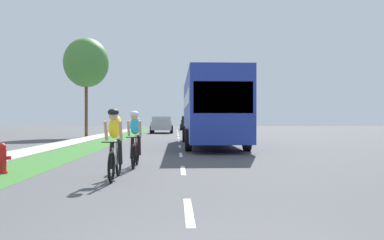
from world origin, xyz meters
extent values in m
plane|color=#4C4C4F|center=(0.00, 20.00, 0.00)|extent=(120.00, 120.00, 0.00)
cube|color=#38722D|center=(-4.50, 20.00, 0.00)|extent=(1.95, 70.00, 0.01)
cube|color=#B2ADA3|center=(-6.25, 20.00, 0.00)|extent=(1.55, 70.00, 0.10)
cube|color=white|center=(0.00, 3.00, 0.00)|extent=(0.12, 1.80, 0.01)
cube|color=white|center=(0.00, 7.67, 0.00)|extent=(0.12, 1.80, 0.01)
cube|color=white|center=(0.00, 12.33, 0.00)|extent=(0.12, 1.80, 0.01)
cube|color=white|center=(0.00, 17.00, 0.00)|extent=(0.12, 1.80, 0.01)
cube|color=white|center=(0.00, 21.67, 0.00)|extent=(0.12, 1.80, 0.01)
cube|color=white|center=(0.00, 26.33, 0.00)|extent=(0.12, 1.80, 0.01)
cube|color=white|center=(0.00, 31.00, 0.00)|extent=(0.12, 1.80, 0.01)
cube|color=white|center=(0.00, 35.67, 0.00)|extent=(0.12, 1.80, 0.01)
cube|color=white|center=(0.00, 40.33, 0.00)|extent=(0.12, 1.80, 0.01)
cube|color=white|center=(0.00, 45.00, 0.00)|extent=(0.12, 1.80, 0.01)
cube|color=white|center=(0.00, 49.67, 0.00)|extent=(0.12, 1.80, 0.01)
cylinder|color=red|center=(-4.50, 7.21, 0.03)|extent=(0.28, 0.28, 0.06)
cylinder|color=red|center=(-4.50, 7.21, 0.34)|extent=(0.22, 0.22, 0.55)
sphere|color=red|center=(-4.50, 7.21, 0.66)|extent=(0.21, 0.21, 0.21)
cylinder|color=red|center=(-4.34, 7.21, 0.39)|extent=(0.12, 0.09, 0.09)
torus|color=black|center=(-1.55, 6.70, 0.34)|extent=(0.06, 0.68, 0.68)
torus|color=black|center=(-1.55, 5.66, 0.34)|extent=(0.06, 0.68, 0.68)
cylinder|color=#A5A8AD|center=(-1.55, 6.08, 0.52)|extent=(0.04, 0.59, 0.43)
cylinder|color=#A5A8AD|center=(-1.55, 6.36, 0.62)|extent=(0.04, 0.04, 0.55)
cylinder|color=#A5A8AD|center=(-1.55, 6.13, 0.85)|extent=(0.03, 0.55, 0.03)
cylinder|color=black|center=(-1.55, 5.68, 0.86)|extent=(0.42, 0.02, 0.02)
ellipsoid|color=yellow|center=(-1.55, 6.20, 1.18)|extent=(0.30, 0.54, 0.63)
sphere|color=tan|center=(-1.55, 5.92, 1.42)|extent=(0.20, 0.20, 0.20)
ellipsoid|color=black|center=(-1.55, 5.92, 1.50)|extent=(0.24, 0.28, 0.16)
cylinder|color=tan|center=(-1.71, 5.92, 1.10)|extent=(0.07, 0.26, 0.45)
cylinder|color=tan|center=(-1.39, 5.92, 1.10)|extent=(0.07, 0.26, 0.45)
cylinder|color=black|center=(-1.65, 6.28, 0.52)|extent=(0.10, 0.30, 0.60)
cylinder|color=black|center=(-1.45, 6.23, 0.62)|extent=(0.10, 0.25, 0.61)
torus|color=black|center=(-1.34, 9.00, 0.34)|extent=(0.06, 0.68, 0.68)
torus|color=black|center=(-1.34, 7.96, 0.34)|extent=(0.06, 0.68, 0.68)
cylinder|color=maroon|center=(-1.34, 8.38, 0.52)|extent=(0.04, 0.59, 0.43)
cylinder|color=maroon|center=(-1.34, 8.66, 0.62)|extent=(0.04, 0.04, 0.55)
cylinder|color=maroon|center=(-1.34, 8.43, 0.85)|extent=(0.03, 0.55, 0.03)
cylinder|color=black|center=(-1.34, 7.98, 0.86)|extent=(0.42, 0.02, 0.02)
ellipsoid|color=#26A5CC|center=(-1.34, 8.50, 1.18)|extent=(0.30, 0.54, 0.63)
sphere|color=tan|center=(-1.34, 8.22, 1.42)|extent=(0.20, 0.20, 0.20)
ellipsoid|color=white|center=(-1.34, 8.22, 1.50)|extent=(0.24, 0.28, 0.16)
cylinder|color=tan|center=(-1.50, 8.22, 1.10)|extent=(0.07, 0.26, 0.45)
cylinder|color=tan|center=(-1.18, 8.22, 1.10)|extent=(0.07, 0.26, 0.45)
cylinder|color=black|center=(-1.44, 8.58, 0.52)|extent=(0.10, 0.30, 0.60)
cylinder|color=black|center=(-1.24, 8.53, 0.62)|extent=(0.10, 0.25, 0.61)
cube|color=#23389E|center=(1.58, 17.78, 1.93)|extent=(2.50, 11.60, 3.10)
cube|color=#1E2833|center=(1.58, 17.78, 2.33)|extent=(2.52, 10.67, 0.64)
cube|color=#1E2833|center=(1.58, 12.01, 2.18)|extent=(2.25, 0.06, 1.20)
cylinder|color=black|center=(0.33, 14.01, 0.48)|extent=(0.28, 0.96, 0.96)
cylinder|color=black|center=(2.83, 14.01, 0.48)|extent=(0.28, 0.96, 0.96)
cylinder|color=black|center=(0.33, 20.97, 0.48)|extent=(0.28, 0.96, 0.96)
cylinder|color=black|center=(2.83, 20.97, 0.48)|extent=(0.28, 0.96, 0.96)
cube|color=#A5A8AD|center=(-1.61, 37.21, 0.72)|extent=(1.96, 5.10, 0.76)
cube|color=#A5A8AD|center=(-1.61, 36.44, 1.32)|extent=(1.80, 1.78, 0.64)
cube|color=#1E2833|center=(-1.61, 35.73, 1.30)|extent=(1.67, 0.08, 0.52)
cube|color=#A5A8AD|center=(-2.51, 38.23, 1.02)|extent=(0.08, 2.81, 0.40)
cube|color=#A5A8AD|center=(-0.71, 38.23, 1.02)|extent=(0.08, 2.81, 0.40)
cube|color=#A5A8AD|center=(-1.61, 39.72, 1.02)|extent=(1.80, 0.08, 0.40)
cylinder|color=black|center=(-2.59, 35.68, 0.38)|extent=(0.26, 0.76, 0.76)
cylinder|color=black|center=(-0.63, 35.68, 0.38)|extent=(0.26, 0.76, 0.76)
cylinder|color=black|center=(-2.59, 38.74, 0.38)|extent=(0.26, 0.76, 0.76)
cylinder|color=black|center=(-0.63, 38.74, 0.38)|extent=(0.26, 0.76, 0.76)
cube|color=black|center=(1.43, 49.31, 0.81)|extent=(1.90, 4.70, 1.00)
cube|color=black|center=(1.43, 49.51, 1.53)|extent=(1.71, 2.91, 0.52)
cube|color=#1E2833|center=(1.43, 48.25, 1.41)|extent=(1.56, 0.08, 0.44)
cylinder|color=black|center=(0.48, 47.90, 0.36)|extent=(0.25, 0.72, 0.72)
cylinder|color=black|center=(2.38, 47.90, 0.36)|extent=(0.25, 0.72, 0.72)
cylinder|color=black|center=(0.48, 50.72, 0.36)|extent=(0.25, 0.72, 0.72)
cylinder|color=black|center=(2.38, 50.72, 0.36)|extent=(0.25, 0.72, 0.72)
cube|color=#194C2D|center=(1.51, 58.52, 0.64)|extent=(1.76, 4.30, 0.76)
cube|color=#194C2D|center=(1.51, 58.67, 1.26)|extent=(1.55, 2.24, 0.52)
cube|color=#1E2833|center=(1.51, 57.71, 1.24)|extent=(1.44, 0.08, 0.44)
cylinder|color=black|center=(0.63, 57.19, 0.32)|extent=(0.22, 0.64, 0.64)
cylinder|color=black|center=(2.39, 57.19, 0.32)|extent=(0.22, 0.64, 0.64)
cylinder|color=black|center=(0.63, 59.86, 0.32)|extent=(0.22, 0.64, 0.64)
cylinder|color=black|center=(2.39, 59.86, 0.32)|extent=(0.22, 0.64, 0.64)
cylinder|color=brown|center=(-7.23, 28.56, 2.21)|extent=(0.24, 0.24, 4.41)
ellipsoid|color=#478438|center=(-7.23, 28.56, 5.81)|extent=(3.50, 3.50, 3.85)
camera|label=1|loc=(-0.18, -2.76, 1.34)|focal=37.06mm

